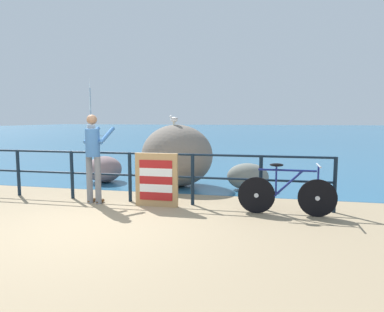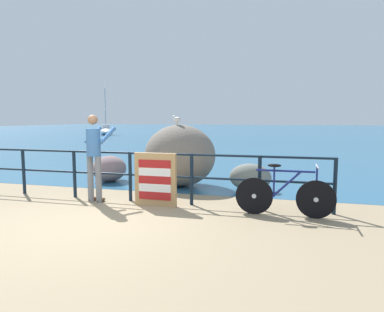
{
  "view_description": "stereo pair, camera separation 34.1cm",
  "coord_description": "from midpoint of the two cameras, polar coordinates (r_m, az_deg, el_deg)",
  "views": [
    {
      "loc": [
        2.7,
        -4.86,
        1.7
      ],
      "look_at": [
        1.22,
        2.01,
        0.93
      ],
      "focal_mm": 31.88,
      "sensor_mm": 36.0,
      "label": 1
    },
    {
      "loc": [
        3.03,
        -4.78,
        1.7
      ],
      "look_at": [
        1.22,
        2.01,
        0.93
      ],
      "focal_mm": 31.88,
      "sensor_mm": 36.0,
      "label": 2
    }
  ],
  "objects": [
    {
      "name": "ground_plane",
      "position": [
        25.04,
        8.36,
        2.17
      ],
      "size": [
        120.0,
        120.0,
        0.1
      ],
      "primitive_type": "cube",
      "color": "#937F60"
    },
    {
      "name": "seagull",
      "position": [
        8.47,
        -1.4,
        6.21
      ],
      "size": [
        0.31,
        0.26,
        0.23
      ],
      "rotation": [
        0.0,
        0.0,
        2.49
      ],
      "color": "gold",
      "rests_on": "breakwater_boulder_main"
    },
    {
      "name": "breakwater_boulder_right",
      "position": [
        8.23,
        10.89,
        -3.49
      ],
      "size": [
        0.99,
        0.58,
        0.64
      ],
      "color": "slate",
      "rests_on": "ground"
    },
    {
      "name": "sailboat",
      "position": [
        37.83,
        -14.0,
        4.56
      ],
      "size": [
        3.44,
        4.42,
        6.16
      ],
      "rotation": [
        0.0,
        0.0,
        5.27
      ],
      "color": "white",
      "rests_on": "sea_surface"
    },
    {
      "name": "promenade_railing",
      "position": [
        7.11,
        -8.97,
        -2.43
      ],
      "size": [
        7.96,
        0.07,
        1.02
      ],
      "color": "black",
      "rests_on": "ground_plane"
    },
    {
      "name": "person_at_railing",
      "position": [
        7.11,
        -14.71,
        0.35
      ],
      "size": [
        0.5,
        0.66,
        1.78
      ],
      "rotation": [
        0.0,
        0.0,
        1.45
      ],
      "color": "slate",
      "rests_on": "ground_plane"
    },
    {
      "name": "breakwater_boulder_left",
      "position": [
        9.5,
        -12.7,
        -2.07
      ],
      "size": [
        0.91,
        0.95,
        0.7
      ],
      "color": "gray",
      "rests_on": "ground"
    },
    {
      "name": "bicycle",
      "position": [
        6.22,
        16.78,
        -6.16
      ],
      "size": [
        1.7,
        0.48,
        0.92
      ],
      "rotation": [
        0.0,
        0.0,
        -0.01
      ],
      "color": "black",
      "rests_on": "ground_plane"
    },
    {
      "name": "sea_surface",
      "position": [
        52.44,
        11.86,
        4.26
      ],
      "size": [
        120.0,
        90.0,
        0.01
      ],
      "primitive_type": "cube",
      "color": "#285B7F",
      "rests_on": "ground_plane"
    },
    {
      "name": "folded_deckchair_stack",
      "position": [
        6.66,
        -4.68,
        -3.96
      ],
      "size": [
        0.84,
        0.1,
        1.04
      ],
      "color": "tan",
      "rests_on": "ground_plane"
    },
    {
      "name": "breakwater_boulder_main",
      "position": [
        8.57,
        -0.91,
        0.08
      ],
      "size": [
        1.8,
        1.52,
        1.55
      ],
      "color": "slate",
      "rests_on": "ground"
    }
  ]
}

